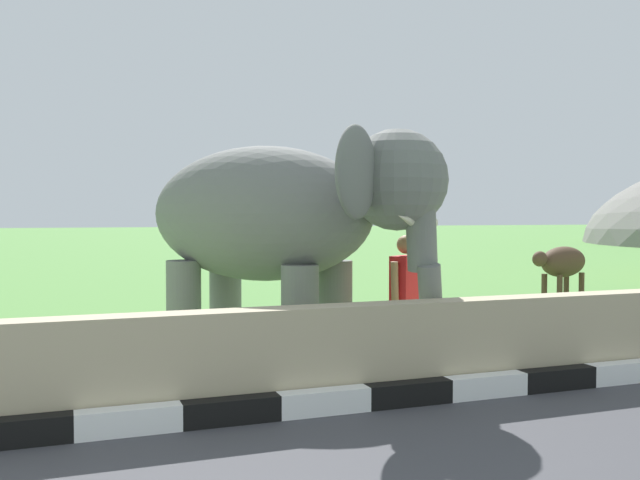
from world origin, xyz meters
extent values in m
cube|color=black|center=(0.10, 3.87, 0.12)|extent=(0.90, 0.20, 0.24)
cube|color=white|center=(1.00, 3.87, 0.12)|extent=(0.90, 0.20, 0.24)
cube|color=black|center=(1.90, 3.87, 0.12)|extent=(0.90, 0.20, 0.24)
cube|color=white|center=(2.80, 3.87, 0.12)|extent=(0.90, 0.20, 0.24)
cube|color=black|center=(3.70, 3.87, 0.12)|extent=(0.90, 0.20, 0.24)
cube|color=white|center=(4.60, 3.87, 0.12)|extent=(0.90, 0.20, 0.24)
cube|color=black|center=(5.50, 3.87, 0.12)|extent=(0.90, 0.20, 0.24)
cube|color=white|center=(6.40, 3.87, 0.12)|extent=(0.90, 0.20, 0.24)
cube|color=tan|center=(2.00, 4.17, 0.50)|extent=(28.00, 0.36, 1.00)
cylinder|color=slate|center=(3.72, 5.93, 0.66)|extent=(0.44, 0.44, 1.33)
cylinder|color=slate|center=(3.05, 5.33, 0.66)|extent=(0.44, 0.44, 1.33)
cylinder|color=slate|center=(2.59, 7.20, 0.66)|extent=(0.44, 0.44, 1.33)
cylinder|color=slate|center=(1.92, 6.60, 0.66)|extent=(0.44, 0.44, 1.33)
ellipsoid|color=slate|center=(2.82, 6.27, 1.92)|extent=(3.26, 3.38, 1.70)
sphere|color=slate|center=(4.07, 4.87, 2.30)|extent=(1.16, 1.16, 1.16)
ellipsoid|color=#D84C8C|center=(4.26, 4.66, 2.45)|extent=(0.72, 0.69, 0.44)
ellipsoid|color=slate|center=(4.55, 5.50, 2.35)|extent=(0.83, 0.78, 1.00)
ellipsoid|color=slate|center=(3.39, 4.46, 2.35)|extent=(0.83, 0.78, 1.00)
cylinder|color=slate|center=(4.26, 4.66, 1.75)|extent=(0.57, 0.56, 0.99)
cylinder|color=slate|center=(4.34, 4.57, 0.95)|extent=(0.47, 0.46, 0.83)
cone|color=beige|center=(4.43, 4.89, 1.85)|extent=(0.52, 0.48, 0.22)
cone|color=beige|center=(4.01, 4.51, 1.85)|extent=(0.52, 0.48, 0.22)
cylinder|color=navy|center=(4.55, 5.48, 0.41)|extent=(0.15, 0.15, 0.82)
cylinder|color=navy|center=(4.38, 5.37, 0.41)|extent=(0.15, 0.15, 0.82)
cube|color=red|center=(4.47, 5.43, 1.11)|extent=(0.47, 0.42, 0.58)
cylinder|color=#9E7251|center=(4.69, 5.56, 1.08)|extent=(0.18, 0.16, 0.53)
cylinder|color=#9E7251|center=(4.25, 5.29, 1.08)|extent=(0.15, 0.14, 0.52)
sphere|color=#9E7251|center=(4.47, 5.43, 1.54)|extent=(0.23, 0.23, 0.23)
cylinder|color=#473323|center=(10.26, 9.68, 0.33)|extent=(0.12, 0.12, 0.65)
cylinder|color=#473323|center=(10.13, 10.01, 0.33)|extent=(0.12, 0.12, 0.65)
cylinder|color=#473323|center=(11.10, 10.00, 0.33)|extent=(0.12, 0.12, 0.65)
cylinder|color=#473323|center=(10.97, 10.33, 0.33)|extent=(0.12, 0.12, 0.65)
ellipsoid|color=#473323|center=(10.61, 10.00, 0.90)|extent=(1.62, 1.10, 0.66)
ellipsoid|color=#473323|center=(9.74, 9.67, 1.00)|extent=(0.47, 0.39, 0.32)
camera|label=1|loc=(0.47, -2.33, 1.90)|focal=39.43mm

